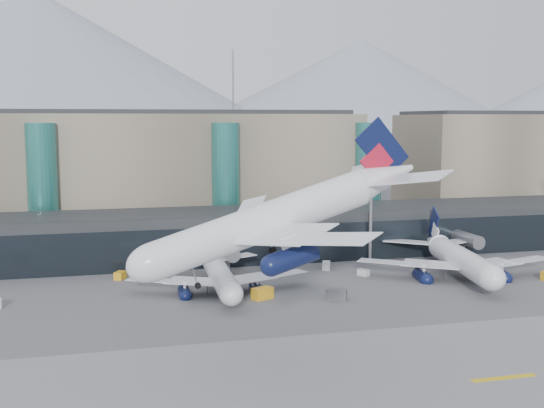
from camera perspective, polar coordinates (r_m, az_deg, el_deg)
The scene contains 17 objects.
ground at distance 87.57m, azimuth 1.90°, elevation -12.07°, with size 900.00×900.00×0.00m, color #515154.
runway_strip at distance 74.23m, azimuth 5.26°, elevation -15.70°, with size 400.00×40.00×0.04m, color slate.
runway_markings at distance 74.22m, azimuth 5.27°, elevation -15.68°, with size 128.00×1.00×0.02m.
concourse at distance 141.08m, azimuth -4.67°, elevation -2.63°, with size 170.00×27.00×10.00m.
terminal_main at distance 169.92m, azimuth -14.91°, elevation 2.37°, with size 130.00×30.00×31.00m.
terminal_east at distance 207.00m, azimuth 20.56°, elevation 2.96°, with size 70.00×30.00×31.00m.
teal_towers at distance 154.32m, azimuth -11.22°, elevation 1.48°, with size 116.40×19.40×46.00m.
mountain_ridge at distance 461.37m, azimuth -9.58°, elevation 9.11°, with size 910.00×400.00×110.00m.
lightmast_mid at distance 138.80m, azimuth 8.29°, elevation 1.10°, with size 3.00×1.20×25.60m.
hero_jet at distance 77.09m, azimuth 1.43°, elevation -0.21°, with size 36.67×37.10×11.99m.
jet_parked_mid at distance 116.02m, azimuth -4.50°, elevation -5.26°, with size 32.44×31.62×10.45m.
jet_parked_right at distance 131.05m, azimuth 15.10°, elevation -3.72°, with size 38.07×38.60×12.46m.
veh_b at distance 126.84m, azimuth -12.59°, elevation -5.85°, with size 2.42×1.49×1.40m, color gold.
veh_c at distance 110.40m, azimuth 5.41°, elevation -7.54°, with size 3.28×1.73×1.82m, color #4D4D52.
veh_d at distance 132.06m, azimuth 4.56°, elevation -5.16°, with size 2.65×1.42×1.52m, color silver.
veh_g at distance 127.67m, azimuth 7.66°, elevation -5.70°, with size 2.09×1.22×1.22m, color silver.
veh_h at distance 110.47m, azimuth -0.81°, elevation -7.48°, with size 3.38×1.78×1.87m, color gold.
Camera 1 is at (-23.23, -79.39, 28.74)m, focal length 45.00 mm.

